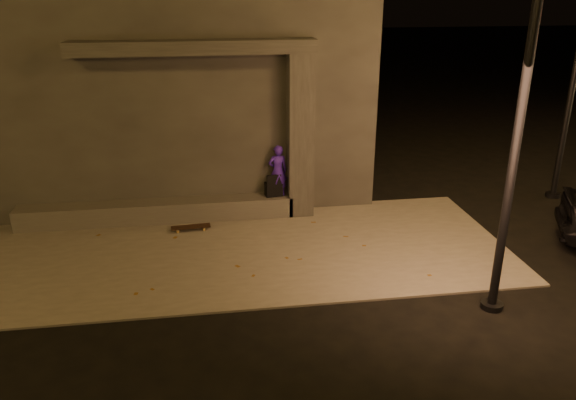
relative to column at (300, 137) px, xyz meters
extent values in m
plane|color=black|center=(-1.70, -3.75, -1.84)|extent=(120.00, 120.00, 0.00)
cube|color=slate|center=(-1.70, -1.75, -1.82)|extent=(11.00, 4.40, 0.04)
cube|color=#373432|center=(-2.70, 2.75, 0.76)|extent=(9.00, 5.00, 5.20)
cube|color=#56524D|center=(-3.20, 0.00, -1.58)|extent=(6.00, 0.55, 0.45)
cube|color=#373432|center=(0.00, 0.00, 0.00)|extent=(0.55, 0.55, 3.60)
cube|color=#373432|center=(-2.20, 0.05, 1.94)|extent=(5.00, 0.70, 0.28)
imported|color=#3D1CB9|center=(-0.50, 0.00, -0.76)|extent=(0.45, 0.32, 1.17)
cube|color=black|center=(-0.60, 0.00, -1.20)|extent=(0.41, 0.30, 0.31)
cube|color=black|center=(-0.60, 0.00, -0.93)|extent=(0.33, 0.10, 0.22)
cube|color=black|center=(-2.47, -0.65, -1.72)|extent=(0.85, 0.28, 0.02)
cylinder|color=#B28A47|center=(-2.20, -0.55, -1.77)|extent=(0.06, 0.04, 0.06)
cylinder|color=#B28A47|center=(-2.19, -0.71, -1.77)|extent=(0.06, 0.04, 0.06)
cylinder|color=#B28A47|center=(-2.75, -0.59, -1.77)|extent=(0.06, 0.04, 0.06)
cylinder|color=#B28A47|center=(-2.74, -0.75, -1.77)|extent=(0.06, 0.04, 0.06)
cube|color=#99999E|center=(-2.20, -0.63, -1.74)|extent=(0.07, 0.17, 0.02)
cube|color=#99999E|center=(-2.75, -0.67, -1.74)|extent=(0.07, 0.17, 0.02)
cylinder|color=black|center=(2.45, -4.43, 1.40)|extent=(0.14, 0.14, 6.48)
cylinder|color=black|center=(2.45, -4.43, -1.79)|extent=(0.36, 0.36, 0.10)
cylinder|color=black|center=(6.45, 0.18, -1.79)|extent=(0.36, 0.36, 0.10)
camera|label=1|loc=(-2.04, -11.81, 3.14)|focal=35.00mm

